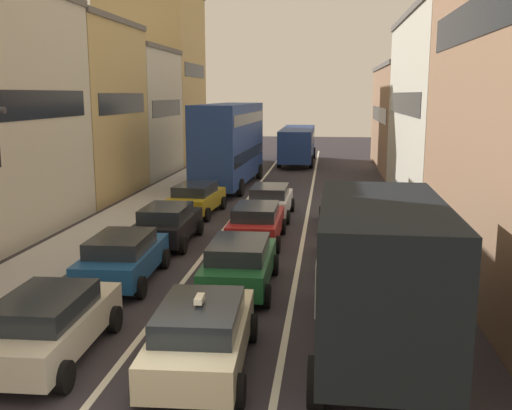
% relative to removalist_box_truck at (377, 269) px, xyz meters
% --- Properties ---
extents(sidewalk_left, '(2.60, 64.00, 0.14)m').
position_rel_removalist_box_truck_xyz_m(sidewalk_left, '(-10.40, 16.88, -1.90)').
color(sidewalk_left, '#B8B8B8').
rests_on(sidewalk_left, ground).
extents(lane_stripe_left, '(0.16, 60.00, 0.01)m').
position_rel_removalist_box_truck_xyz_m(lane_stripe_left, '(-5.40, 16.88, -1.97)').
color(lane_stripe_left, silver).
rests_on(lane_stripe_left, ground).
extents(lane_stripe_right, '(0.16, 60.00, 0.01)m').
position_rel_removalist_box_truck_xyz_m(lane_stripe_right, '(-2.00, 16.88, -1.97)').
color(lane_stripe_right, silver).
rests_on(lane_stripe_right, ground).
extents(building_row_left, '(7.20, 43.90, 14.02)m').
position_rel_removalist_box_truck_xyz_m(building_row_left, '(-15.70, 19.83, 3.48)').
color(building_row_left, gray).
rests_on(building_row_left, ground).
extents(building_row_right, '(7.20, 43.90, 14.18)m').
position_rel_removalist_box_truck_xyz_m(building_row_right, '(6.20, 15.93, 3.65)').
color(building_row_right, '#9E7556').
rests_on(building_row_right, ground).
extents(removalist_box_truck, '(2.77, 7.73, 3.58)m').
position_rel_removalist_box_truck_xyz_m(removalist_box_truck, '(0.00, 0.00, 0.00)').
color(removalist_box_truck, navy).
rests_on(removalist_box_truck, ground).
extents(taxi_centre_lane_front, '(2.22, 4.38, 1.66)m').
position_rel_removalist_box_truck_xyz_m(taxi_centre_lane_front, '(-3.60, -1.12, -1.18)').
color(taxi_centre_lane_front, beige).
rests_on(taxi_centre_lane_front, ground).
extents(sedan_left_lane_front, '(2.17, 4.35, 1.49)m').
position_rel_removalist_box_truck_xyz_m(sedan_left_lane_front, '(-6.98, -0.99, -1.18)').
color(sedan_left_lane_front, beige).
rests_on(sedan_left_lane_front, ground).
extents(sedan_centre_lane_second, '(2.10, 4.32, 1.49)m').
position_rel_removalist_box_truck_xyz_m(sedan_centre_lane_second, '(-3.59, 4.06, -1.18)').
color(sedan_centre_lane_second, '#19592D').
rests_on(sedan_centre_lane_second, ground).
extents(wagon_left_lane_second, '(2.21, 4.37, 1.49)m').
position_rel_removalist_box_truck_xyz_m(wagon_left_lane_second, '(-7.20, 4.27, -1.18)').
color(wagon_left_lane_second, '#194C8C').
rests_on(wagon_left_lane_second, ground).
extents(hatchback_centre_lane_third, '(2.07, 4.31, 1.49)m').
position_rel_removalist_box_truck_xyz_m(hatchback_centre_lane_third, '(-3.76, 9.53, -1.18)').
color(hatchback_centre_lane_third, '#A51E1E').
rests_on(hatchback_centre_lane_third, ground).
extents(sedan_left_lane_third, '(2.09, 4.31, 1.49)m').
position_rel_removalist_box_truck_xyz_m(sedan_left_lane_third, '(-7.11, 8.96, -1.18)').
color(sedan_left_lane_third, black).
rests_on(sedan_left_lane_third, ground).
extents(coupe_centre_lane_fourth, '(2.09, 4.32, 1.49)m').
position_rel_removalist_box_truck_xyz_m(coupe_centre_lane_fourth, '(-3.71, 14.32, -1.18)').
color(coupe_centre_lane_fourth, silver).
rests_on(coupe_centre_lane_fourth, ground).
extents(sedan_left_lane_fourth, '(2.30, 4.41, 1.49)m').
position_rel_removalist_box_truck_xyz_m(sedan_left_lane_fourth, '(-7.24, 14.46, -1.18)').
color(sedan_left_lane_fourth, '#B29319').
rests_on(sedan_left_lane_fourth, ground).
extents(sedan_right_lane_behind_truck, '(2.12, 4.33, 1.49)m').
position_rel_removalist_box_truck_xyz_m(sedan_right_lane_behind_truck, '(-0.30, 6.98, -1.18)').
color(sedan_right_lane_behind_truck, '#759EB7').
rests_on(sedan_right_lane_behind_truck, ground).
extents(wagon_right_lane_far, '(2.26, 4.39, 1.49)m').
position_rel_removalist_box_truck_xyz_m(wagon_right_lane_far, '(-0.31, 12.50, -1.18)').
color(wagon_right_lane_far, gray).
rests_on(wagon_right_lane_far, ground).
extents(bus_mid_queue_primary, '(3.09, 10.58, 5.06)m').
position_rel_removalist_box_truck_xyz_m(bus_mid_queue_primary, '(-7.03, 22.88, 0.86)').
color(bus_mid_queue_primary, navy).
rests_on(bus_mid_queue_primary, ground).
extents(bus_far_queue_secondary, '(2.81, 10.50, 2.90)m').
position_rel_removalist_box_truck_xyz_m(bus_far_queue_secondary, '(-3.58, 36.00, -0.21)').
color(bus_far_queue_secondary, navy).
rests_on(bus_far_queue_secondary, ground).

